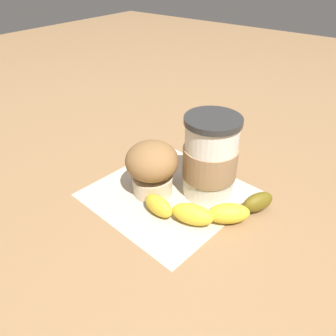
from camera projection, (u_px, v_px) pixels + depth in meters
name	position (u px, v px, depth m)	size (l,w,h in m)	color
ground_plane	(168.00, 193.00, 0.60)	(3.00, 3.00, 0.00)	#936D47
paper_napkin	(168.00, 193.00, 0.60)	(0.25, 0.25, 0.00)	beige
coffee_cup	(210.00, 158.00, 0.56)	(0.10, 0.10, 0.15)	silver
muffin	(152.00, 166.00, 0.57)	(0.09, 0.09, 0.10)	beige
banana	(210.00, 210.00, 0.53)	(0.16, 0.18, 0.03)	gold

